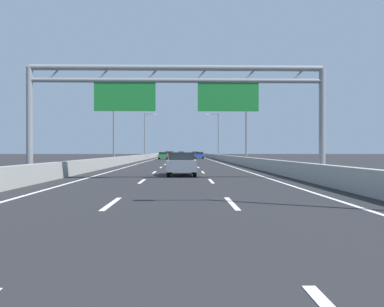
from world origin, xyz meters
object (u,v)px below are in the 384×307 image
at_px(streetlamp_right_far, 217,133).
at_px(red_car, 168,154).
at_px(sign_gantry, 177,93).
at_px(blue_car, 199,155).
at_px(streetlamp_left_mid, 116,118).
at_px(white_car, 182,164).
at_px(green_car, 163,156).
at_px(streetlamp_left_far, 146,133).
at_px(orange_car, 171,154).
at_px(black_car, 195,154).
at_px(streetlamp_right_mid, 244,118).
at_px(yellow_car, 181,154).

distance_m(streetlamp_right_far, red_car, 26.18).
height_order(sign_gantry, blue_car, sign_gantry).
bearing_deg(streetlamp_left_mid, white_car, -69.81).
bearing_deg(green_car, blue_car, 43.51).
xyz_separation_m(streetlamp_left_far, orange_car, (3.65, 54.56, -4.64)).
bearing_deg(streetlamp_left_far, streetlamp_left_mid, -90.00).
xyz_separation_m(black_car, white_car, (-3.18, -79.05, 0.01)).
xyz_separation_m(blue_car, white_car, (-3.45, -60.22, 0.04)).
bearing_deg(blue_car, red_car, 108.51).
bearing_deg(streetlamp_right_mid, orange_car, 96.97).
distance_m(streetlamp_right_far, green_car, 13.18).
bearing_deg(green_car, white_car, -85.86).
xyz_separation_m(streetlamp_right_mid, orange_car, (-11.28, 92.27, -4.64)).
height_order(red_car, orange_car, red_car).
relative_size(streetlamp_left_mid, black_car, 2.18).
height_order(red_car, green_car, red_car).
bearing_deg(red_car, blue_car, -71.49).
height_order(streetlamp_left_far, white_car, streetlamp_left_far).
bearing_deg(streetlamp_right_far, white_car, -97.02).
xyz_separation_m(red_car, white_car, (3.83, -81.94, 0.00)).
relative_size(streetlamp_left_mid, streetlamp_right_mid, 1.00).
height_order(streetlamp_right_mid, yellow_car, streetlamp_right_mid).
bearing_deg(sign_gantry, blue_car, 86.69).
relative_size(streetlamp_left_far, white_car, 2.07).
bearing_deg(sign_gantry, streetlamp_left_mid, 106.84).
xyz_separation_m(streetlamp_left_mid, blue_car, (11.16, 39.25, -4.67)).
distance_m(streetlamp_left_far, orange_car, 54.88).
bearing_deg(streetlamp_left_mid, streetlamp_left_far, 90.00).
distance_m(streetlamp_right_far, white_car, 59.29).
bearing_deg(streetlamp_right_far, yellow_car, 104.26).
distance_m(streetlamp_right_mid, white_car, 22.65).
relative_size(sign_gantry, yellow_car, 3.97).
relative_size(sign_gantry, black_car, 3.81).
xyz_separation_m(black_car, yellow_car, (-3.66, 9.91, 0.01)).
height_order(white_car, orange_car, white_car).
distance_m(streetlamp_right_mid, black_car, 58.41).
bearing_deg(streetlamp_left_far, yellow_car, 76.57).
relative_size(blue_car, yellow_car, 1.12).
height_order(blue_car, yellow_car, yellow_car).
distance_m(white_car, orange_car, 113.30).
xyz_separation_m(streetlamp_left_far, red_car, (3.88, 23.28, -4.63)).
bearing_deg(black_car, white_car, -92.30).
bearing_deg(black_car, streetlamp_left_mid, -100.62).
distance_m(blue_car, white_car, 60.32).
height_order(sign_gantry, streetlamp_left_far, streetlamp_left_far).
distance_m(green_car, orange_car, 59.95).
bearing_deg(streetlamp_right_mid, sign_gantry, -106.86).
height_order(blue_car, black_car, black_car).
distance_m(streetlamp_left_mid, white_car, 22.81).
bearing_deg(streetlamp_left_mid, red_car, 86.36).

